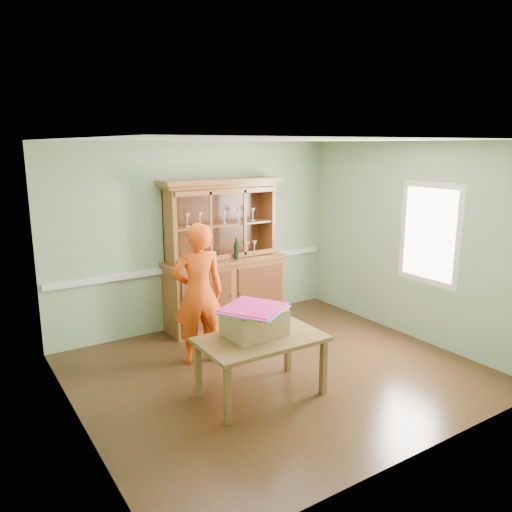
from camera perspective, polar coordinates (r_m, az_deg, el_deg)
floor at (r=6.12m, az=2.38°, el=-13.03°), size 4.50×4.50×0.00m
ceiling at (r=5.52m, az=2.64°, el=13.12°), size 4.50×4.50×0.00m
wall_back at (r=7.36m, az=-6.54°, el=2.37°), size 4.50×0.00×4.50m
wall_left at (r=4.78m, az=-20.15°, el=-3.97°), size 0.00×4.00×4.00m
wall_right at (r=7.19m, az=17.31°, el=1.62°), size 0.00×4.00×4.00m
wall_front at (r=4.26m, az=18.31°, el=-5.80°), size 4.50×0.00×4.50m
chair_rail at (r=7.43m, az=-6.37°, el=-1.08°), size 4.41×0.05×0.08m
framed_map at (r=5.02m, az=-20.87°, el=-0.89°), size 0.03×0.60×0.46m
window_panel at (r=6.96m, az=19.17°, el=2.41°), size 0.03×0.96×1.36m
china_hutch at (r=7.40m, az=-3.67°, el=-2.18°), size 1.85×0.61×2.17m
dining_table at (r=5.36m, az=0.59°, el=-10.05°), size 1.33×0.81×0.66m
cardboard_box at (r=5.36m, az=-0.20°, el=-7.57°), size 0.62×0.51×0.28m
kite_stack at (r=5.25m, az=-0.28°, el=-6.08°), size 0.79×0.79×0.05m
person at (r=6.13m, az=-6.59°, el=-4.28°), size 0.72×0.56×1.75m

